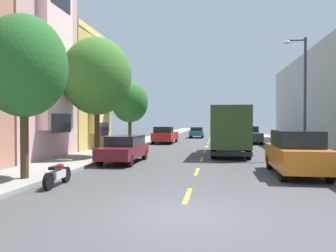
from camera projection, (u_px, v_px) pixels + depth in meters
ground_plane at (209, 141)px, 38.27m from camera, size 160.00×160.00×0.00m
sidewalk_left at (144, 141)px, 37.31m from camera, size 3.20×120.00×0.14m
sidewalk_right at (276, 142)px, 35.27m from camera, size 3.20×120.00×0.14m
lane_centerline_dashes at (207, 145)px, 32.83m from camera, size 0.14×47.20×0.01m
townhouse_third_mustard at (22, 94)px, 28.04m from camera, size 13.78×7.17×9.50m
street_tree_nearest at (24, 66)px, 12.84m from camera, size 3.29×3.29×6.26m
street_tree_second at (97, 76)px, 20.64m from camera, size 4.25×4.25×7.32m
street_tree_third at (130, 102)px, 28.48m from camera, size 3.09×3.09×5.46m
street_lamp at (303, 88)px, 20.01m from camera, size 1.35×0.28×7.15m
delivery_box_truck at (230, 128)px, 23.01m from camera, size 2.53×8.10×3.26m
parked_suv_orange at (296, 152)px, 14.48m from camera, size 1.95×4.80×1.93m
parked_pickup_red at (165, 135)px, 34.60m from camera, size 2.10×5.34×1.73m
parked_pickup_charcoal at (250, 135)px, 34.66m from camera, size 2.02×5.31×1.73m
parked_wagon_burgundy at (124, 148)px, 18.85m from camera, size 1.89×4.73×1.50m
parked_suv_champagne at (242, 130)px, 46.50m from camera, size 2.04×4.84×1.93m
moving_teal_sedan at (197, 132)px, 45.85m from camera, size 1.80×4.50×1.43m
parked_motorcycle at (58, 175)px, 12.08m from camera, size 0.62×2.05×0.90m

